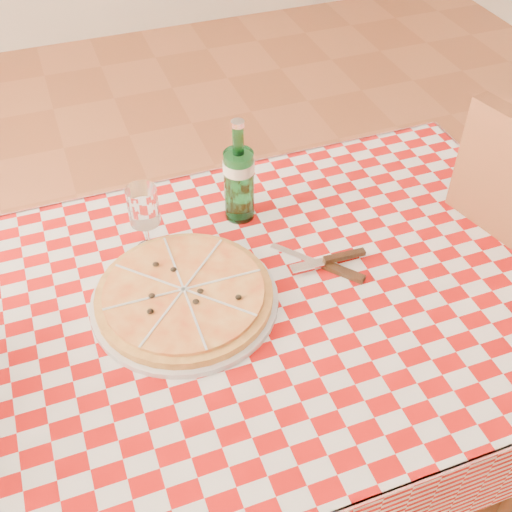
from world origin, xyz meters
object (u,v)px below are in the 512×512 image
(water_bottle, at_px, (239,171))
(wine_glass, at_px, (145,220))
(pizza_plate, at_px, (184,294))
(dining_table, at_px, (275,326))

(water_bottle, xyz_separation_m, wine_glass, (-0.22, -0.04, -0.04))
(pizza_plate, relative_size, wine_glass, 2.28)
(water_bottle, bearing_deg, pizza_plate, -131.23)
(dining_table, distance_m, pizza_plate, 0.22)
(pizza_plate, xyz_separation_m, wine_glass, (-0.03, 0.18, 0.06))
(pizza_plate, height_order, water_bottle, water_bottle)
(dining_table, xyz_separation_m, wine_glass, (-0.21, 0.22, 0.18))
(water_bottle, height_order, wine_glass, water_bottle)
(dining_table, distance_m, water_bottle, 0.34)
(dining_table, xyz_separation_m, water_bottle, (0.01, 0.26, 0.22))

